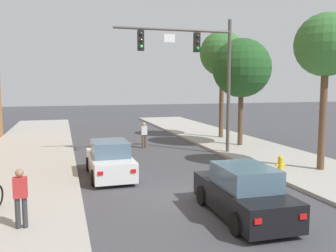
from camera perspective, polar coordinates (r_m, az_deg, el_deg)
ground_plane at (r=13.20m, az=4.83°, el=-11.26°), size 120.00×120.00×0.00m
sidewalk_left at (r=12.52m, az=-24.92°, el=-12.50°), size 5.00×60.00×0.15m
traffic_signal_mast at (r=20.39m, az=4.77°, el=10.21°), size 6.64×0.38×7.50m
car_lead_white at (r=16.18m, az=-9.14°, el=-5.35°), size 1.87×4.26×1.60m
car_following_black at (r=11.49m, az=11.70°, el=-10.33°), size 1.90×4.27×1.60m
pedestrian_sidewalk_left_walker at (r=10.70m, az=-22.17°, el=-10.05°), size 0.36×0.22×1.64m
pedestrian_crossing_road at (r=23.10m, az=-3.77°, el=-1.24°), size 0.36×0.22×1.64m
fire_hydrant at (r=17.07m, az=17.26°, el=-5.68°), size 0.48×0.24×0.72m
street_tree_nearest at (r=17.90m, az=23.60°, el=11.42°), size 2.80×2.80×7.04m
street_tree_second at (r=23.67m, az=11.49°, el=8.88°), size 3.73×3.73×6.79m
street_tree_third at (r=27.05m, az=8.52°, el=11.10°), size 3.27×3.27×7.75m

